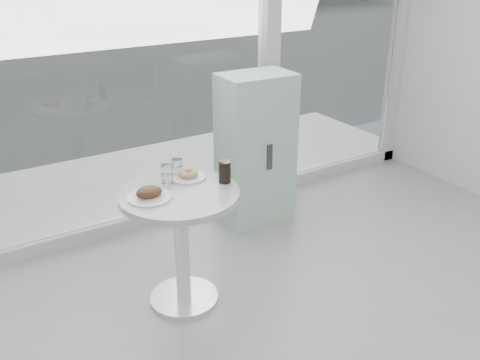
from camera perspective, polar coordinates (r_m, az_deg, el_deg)
storefront at (r=4.13m, az=-6.70°, el=18.25°), size 5.00×0.14×3.00m
main_table at (r=3.26m, az=-6.36°, el=-4.74°), size 0.72×0.72×0.77m
patio_deck at (r=5.25m, az=-10.37°, el=0.10°), size 5.60×1.60×0.05m
mint_cabinet at (r=4.26m, az=1.67°, el=3.28°), size 0.57×0.40×1.21m
car_silver at (r=15.04m, az=-10.85°, el=17.92°), size 4.14×2.31×1.29m
plate_fritter at (r=3.10m, az=-9.60°, el=-1.45°), size 0.26×0.26×0.07m
plate_donut at (r=3.33m, az=-5.56°, el=0.51°), size 0.21×0.21×0.05m
water_tumbler_a at (r=3.27m, az=-7.78°, el=0.52°), size 0.07×0.07×0.11m
water_tumbler_b at (r=3.37m, az=-6.72°, el=1.25°), size 0.07×0.07×0.11m
cola_glass at (r=3.24m, az=-1.65°, el=0.90°), size 0.08×0.08×0.14m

